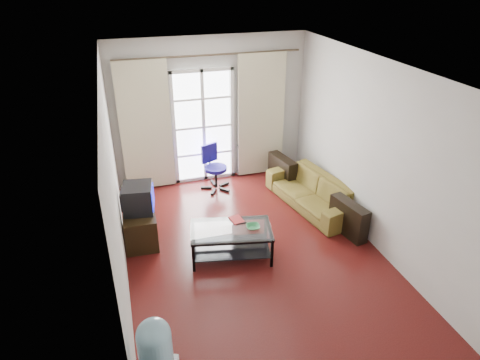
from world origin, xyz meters
name	(u,v)px	position (x,y,z in m)	size (l,w,h in m)	color
floor	(253,253)	(0.00, 0.00, 0.00)	(5.20, 5.20, 0.00)	#521613
ceiling	(256,68)	(0.00, 0.00, 2.70)	(5.20, 5.20, 0.00)	white
wall_back	(210,111)	(0.00, 2.60, 1.35)	(3.60, 0.02, 2.70)	beige
wall_front	(356,306)	(0.00, -2.60, 1.35)	(3.60, 0.02, 2.70)	beige
wall_left	(114,189)	(-1.80, 0.00, 1.35)	(0.02, 5.20, 2.70)	beige
wall_right	(374,155)	(1.80, 0.00, 1.35)	(0.02, 5.20, 2.70)	beige
french_door	(204,127)	(-0.15, 2.54, 1.07)	(1.16, 0.06, 2.15)	white
curtain_rod	(210,55)	(0.00, 2.50, 2.38)	(0.04, 0.04, 3.30)	#4C3F2D
curtain_left	(146,127)	(-1.20, 2.48, 1.20)	(0.90, 0.07, 2.35)	beige
curtain_right	(261,116)	(0.95, 2.48, 1.20)	(0.90, 0.07, 2.35)	beige
radiator	(252,158)	(0.80, 2.50, 0.33)	(0.64, 0.12, 0.64)	gray
sofa	(312,192)	(1.39, 1.01, 0.27)	(1.08, 1.99, 0.55)	brown
coffee_table	(231,239)	(-0.32, 0.03, 0.30)	(1.24, 0.86, 0.46)	silver
bowl	(253,227)	(-0.03, -0.04, 0.49)	(0.22, 0.22, 0.05)	#2D7D47
book	(231,221)	(-0.27, 0.21, 0.47)	(0.20, 0.25, 0.02)	#A61814
remote	(240,223)	(-0.16, 0.13, 0.47)	(0.18, 0.05, 0.02)	black
tv_stand	(141,227)	(-1.54, 0.75, 0.26)	(0.47, 0.70, 0.52)	black
crt_tv	(137,198)	(-1.53, 0.82, 0.72)	(0.51, 0.51, 0.41)	black
task_chair	(215,176)	(-0.06, 2.11, 0.25)	(0.76, 0.76, 0.84)	black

